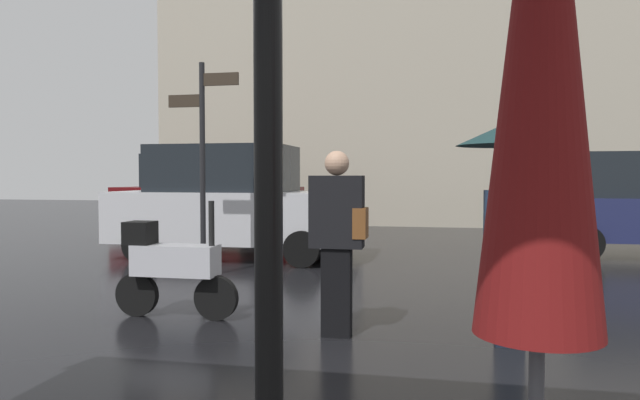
{
  "coord_description": "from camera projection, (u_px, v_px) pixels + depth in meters",
  "views": [
    {
      "loc": [
        0.95,
        -2.43,
        1.48
      ],
      "look_at": [
        -0.45,
        4.42,
        1.2
      ],
      "focal_mm": 32.14,
      "sensor_mm": 36.0,
      "label": 1
    }
  ],
  "objects": [
    {
      "name": "street_signpost",
      "position": [
        203.0,
        148.0,
        8.38
      ],
      "size": [
        1.08,
        0.08,
        3.14
      ],
      "color": "black",
      "rests_on": "ground"
    },
    {
      "name": "folded_patio_umbrella_near",
      "position": [
        541.0,
        93.0,
        1.32
      ],
      "size": [
        0.45,
        0.45,
        2.53
      ],
      "color": "black",
      "rests_on": "ground"
    },
    {
      "name": "parked_car_right",
      "position": [
        233.0,
        202.0,
        10.49
      ],
      "size": [
        4.45,
        1.98,
        2.05
      ],
      "rotation": [
        0.0,
        0.0,
        0.29
      ],
      "color": "silver",
      "rests_on": "ground"
    },
    {
      "name": "parked_car_distant",
      "position": [
        207.0,
        195.0,
        14.25
      ],
      "size": [
        4.42,
        2.03,
        2.03
      ],
      "rotation": [
        0.0,
        0.0,
        0.23
      ],
      "color": "#590C0F",
      "rests_on": "ground"
    },
    {
      "name": "pedestrian_with_bag",
      "position": [
        338.0,
        232.0,
        5.29
      ],
      "size": [
        0.53,
        0.24,
        1.72
      ],
      "rotation": [
        0.0,
        0.0,
        5.43
      ],
      "color": "black",
      "rests_on": "ground"
    },
    {
      "name": "parked_scooter",
      "position": [
        172.0,
        265.0,
        5.99
      ],
      "size": [
        1.35,
        0.32,
        1.23
      ],
      "rotation": [
        0.0,
        0.0,
        -0.33
      ],
      "color": "black",
      "rests_on": "ground"
    },
    {
      "name": "pedestrian_with_umbrella",
      "position": [
        512.0,
        169.0,
        4.96
      ],
      "size": [
        0.96,
        0.96,
        1.97
      ],
      "rotation": [
        0.0,
        0.0,
        5.77
      ],
      "color": "black",
      "rests_on": "ground"
    }
  ]
}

